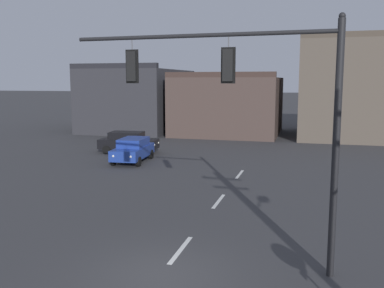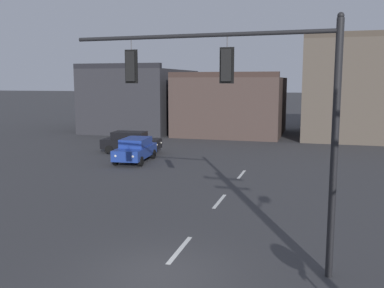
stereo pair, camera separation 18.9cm
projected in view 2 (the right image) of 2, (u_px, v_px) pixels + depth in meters
ground_plane at (158, 276)px, 12.28m from camera, size 400.00×400.00×0.00m
lane_centreline at (180, 250)px, 14.18m from camera, size 0.16×26.40×0.01m
signal_mast_near_side at (253, 98)px, 12.28m from camera, size 7.94×0.64×7.22m
car_lot_nearside at (131, 142)px, 33.27m from camera, size 4.56×2.20×1.61m
car_lot_middle at (135, 149)px, 29.52m from camera, size 2.21×4.57×1.61m
building_row at (267, 97)px, 44.83m from camera, size 34.84×13.79×9.58m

